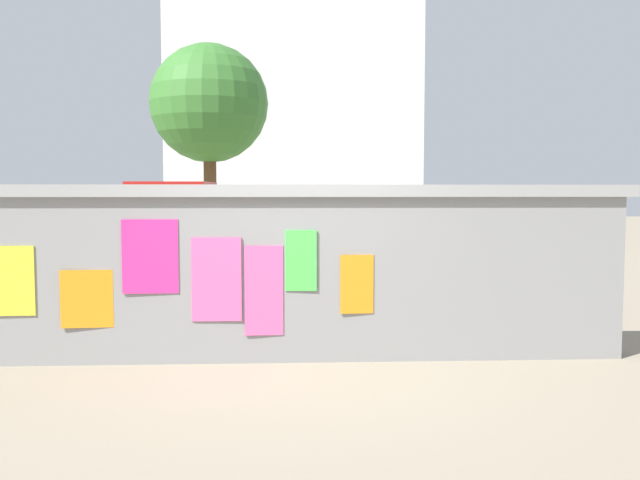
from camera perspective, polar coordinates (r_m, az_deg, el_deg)
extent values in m
plane|color=gray|center=(14.78, -2.54, -2.46)|extent=(60.00, 60.00, 0.00)
cube|color=gray|center=(6.74, -2.28, -3.32)|extent=(6.66, 0.30, 1.65)
cube|color=#959595|center=(6.68, -2.30, 4.22)|extent=(6.86, 0.42, 0.12)
cube|color=yellow|center=(7.08, -24.62, -3.19)|extent=(0.39, 0.02, 0.68)
cube|color=orange|center=(6.88, -19.26, -4.77)|extent=(0.50, 0.04, 0.57)
cube|color=#F42D8C|center=(6.68, -14.28, -1.38)|extent=(0.54, 0.02, 0.72)
cube|color=#F9599E|center=(6.61, -8.82, -3.35)|extent=(0.49, 0.02, 0.82)
cube|color=#F9599E|center=(6.59, -4.80, -4.33)|extent=(0.38, 0.03, 0.89)
cube|color=#4CD84C|center=(6.55, -1.63, -1.76)|extent=(0.31, 0.02, 0.60)
cube|color=orange|center=(6.62, 3.17, -3.79)|extent=(0.33, 0.03, 0.58)
cylinder|color=black|center=(10.47, -13.53, -3.37)|extent=(0.71, 0.22, 0.70)
cylinder|color=black|center=(11.73, -12.15, -2.54)|extent=(0.71, 0.22, 0.70)
cylinder|color=black|center=(10.22, 0.31, -3.43)|extent=(0.71, 0.22, 0.70)
cylinder|color=black|center=(11.51, 0.17, -2.58)|extent=(0.71, 0.22, 0.70)
cube|color=red|center=(11.01, -12.35, 0.94)|extent=(1.25, 1.54, 1.50)
cube|color=brown|center=(10.82, -2.94, -0.62)|extent=(2.45, 1.58, 0.90)
cylinder|color=black|center=(8.14, 2.48, -5.75)|extent=(0.61, 0.23, 0.60)
cylinder|color=black|center=(8.63, 10.73, -5.25)|extent=(0.61, 0.25, 0.60)
cube|color=#197233|center=(8.32, 6.74, -3.60)|extent=(1.03, 0.46, 0.32)
cube|color=black|center=(8.38, 8.01, -2.32)|extent=(0.60, 0.34, 0.10)
cube|color=#262626|center=(8.09, 3.16, -1.87)|extent=(0.17, 0.55, 0.03)
cylinder|color=black|center=(10.62, 9.12, -3.30)|extent=(0.66, 0.10, 0.66)
cylinder|color=black|center=(10.79, 14.68, -3.27)|extent=(0.66, 0.10, 0.66)
cube|color=black|center=(10.67, 11.94, -2.33)|extent=(0.95, 0.13, 0.06)
cylinder|color=black|center=(10.67, 12.75, -1.16)|extent=(0.03, 0.03, 0.40)
cube|color=black|center=(10.66, 12.77, -0.09)|extent=(0.21, 0.10, 0.05)
cube|color=black|center=(10.57, 9.42, -0.35)|extent=(0.08, 0.44, 0.03)
cylinder|color=black|center=(8.29, -20.08, -5.61)|extent=(0.65, 0.17, 0.66)
cylinder|color=black|center=(8.24, -12.77, -5.51)|extent=(0.65, 0.17, 0.66)
cube|color=#1933A5|center=(8.22, -16.46, -4.33)|extent=(0.94, 0.23, 0.06)
cylinder|color=#1933A5|center=(8.19, -15.45, -2.79)|extent=(0.04, 0.04, 0.40)
cube|color=black|center=(8.17, -15.47, -1.40)|extent=(0.21, 0.12, 0.05)
cube|color=black|center=(8.21, -19.83, -1.81)|extent=(0.13, 0.44, 0.03)
cylinder|color=#D83F72|center=(8.78, 17.35, -4.54)|extent=(0.12, 0.12, 0.80)
cylinder|color=#D83F72|center=(8.79, 16.17, -4.51)|extent=(0.12, 0.12, 0.80)
cylinder|color=#D83F72|center=(8.71, 16.86, 0.03)|extent=(0.44, 0.44, 0.60)
sphere|color=#8C664C|center=(8.69, 16.92, 2.73)|extent=(0.22, 0.22, 0.22)
cylinder|color=#338CBF|center=(12.44, 6.87, -1.87)|extent=(0.12, 0.12, 0.80)
cylinder|color=#338CBF|center=(12.28, 6.52, -1.95)|extent=(0.12, 0.12, 0.80)
cylinder|color=purple|center=(12.31, 6.72, 1.33)|extent=(0.47, 0.47, 0.60)
sphere|color=#8C664C|center=(12.29, 6.74, 3.24)|extent=(0.22, 0.22, 0.22)
cylinder|color=brown|center=(18.19, -9.34, 3.38)|extent=(0.34, 0.34, 2.94)
sphere|color=#36722B|center=(18.34, -9.43, 11.42)|extent=(3.13, 3.13, 3.13)
cube|color=silver|center=(25.91, -2.27, 10.25)|extent=(8.68, 6.78, 8.91)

